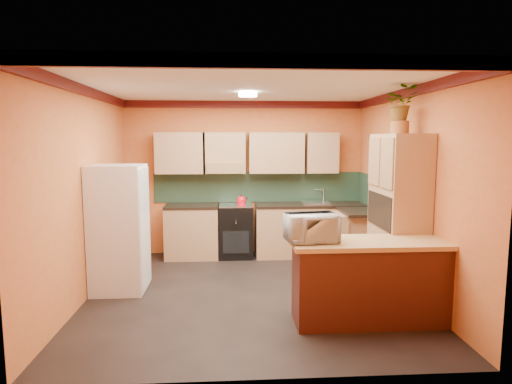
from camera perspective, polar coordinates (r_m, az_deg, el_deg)
room_shell at (r=5.79m, az=-0.74°, el=7.58°), size 4.24×4.24×2.72m
base_cabinets_back at (r=7.51m, az=2.06°, el=-5.23°), size 3.65×0.60×0.88m
countertop_back at (r=7.43m, az=2.08°, el=-1.76°), size 3.65×0.62×0.04m
stove at (r=7.47m, az=-2.73°, el=-5.18°), size 0.58×0.58×0.91m
kettle at (r=7.33m, az=-1.97°, el=-1.09°), size 0.17×0.17×0.18m
sink at (r=7.54m, az=7.95°, el=-1.43°), size 0.48×0.40×0.03m
base_cabinets_right at (r=7.02m, az=13.72°, el=-6.29°), size 0.60×0.80×0.88m
countertop_right at (r=6.93m, az=13.83°, el=-2.59°), size 0.62×0.80×0.04m
fridge at (r=6.02m, az=-17.83°, el=-4.65°), size 0.68×0.66×1.70m
pantry at (r=5.68m, az=18.38°, el=-3.29°), size 0.48×0.90×2.10m
fern_pot at (r=5.65m, az=18.63°, el=8.16°), size 0.22×0.22×0.16m
fern at (r=5.66m, az=18.75°, el=11.14°), size 0.45×0.41×0.43m
breakfast_bar at (r=5.04m, az=15.65°, el=-11.65°), size 1.80×0.55×0.88m
bar_top at (r=4.91m, az=15.83°, el=-6.50°), size 1.90×0.65×0.05m
microwave at (r=4.68m, az=7.39°, el=-4.75°), size 0.58×0.43×0.30m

